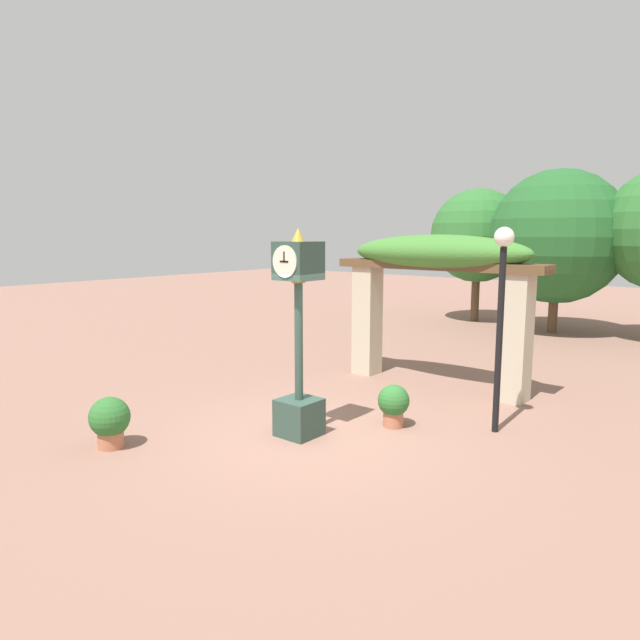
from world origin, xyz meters
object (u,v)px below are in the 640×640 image
(pedestal_clock, at_px, (299,340))
(potted_plant_near_right, at_px, (110,420))
(lamp_post, at_px, (502,292))
(potted_plant_near_left, at_px, (394,403))

(pedestal_clock, xyz_separation_m, potted_plant_near_right, (-1.76, -2.14, -1.08))
(pedestal_clock, relative_size, lamp_post, 1.00)
(lamp_post, bearing_deg, pedestal_clock, -137.15)
(potted_plant_near_left, bearing_deg, lamp_post, 31.42)
(pedestal_clock, height_order, lamp_post, lamp_post)
(potted_plant_near_left, xyz_separation_m, lamp_post, (1.36, 0.83, 1.82))
(potted_plant_near_left, bearing_deg, potted_plant_near_right, -128.02)
(lamp_post, bearing_deg, potted_plant_near_right, -133.51)
(potted_plant_near_right, relative_size, lamp_post, 0.24)
(potted_plant_near_left, height_order, potted_plant_near_right, potted_plant_near_right)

